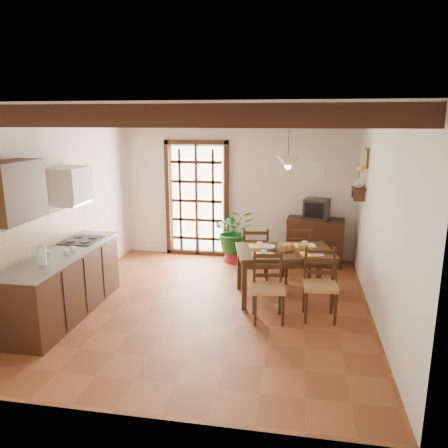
% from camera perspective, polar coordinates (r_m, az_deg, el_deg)
% --- Properties ---
extents(ground_plane, '(5.00, 5.00, 0.00)m').
position_cam_1_polar(ground_plane, '(6.48, -1.51, -10.72)').
color(ground_plane, brown).
extents(room_shell, '(4.52, 5.02, 2.81)m').
position_cam_1_polar(room_shell, '(5.97, -1.62, 5.38)').
color(room_shell, silver).
rests_on(room_shell, ground_plane).
extents(ceiling_beams, '(4.50, 4.34, 0.20)m').
position_cam_1_polar(ceiling_beams, '(5.91, -1.67, 13.79)').
color(ceiling_beams, black).
rests_on(ceiling_beams, room_shell).
extents(french_door, '(1.26, 0.11, 2.32)m').
position_cam_1_polar(french_door, '(8.60, -3.55, 3.55)').
color(french_door, white).
rests_on(french_door, ground_plane).
extents(kitchen_counter, '(0.64, 2.25, 1.38)m').
position_cam_1_polar(kitchen_counter, '(6.45, -20.07, -7.16)').
color(kitchen_counter, black).
rests_on(kitchen_counter, ground_plane).
extents(upper_cabinet, '(0.35, 0.80, 0.70)m').
position_cam_1_polar(upper_cabinet, '(5.61, -25.79, 3.86)').
color(upper_cabinet, black).
rests_on(upper_cabinet, room_shell).
extents(range_hood, '(0.38, 0.60, 0.54)m').
position_cam_1_polar(range_hood, '(6.66, -19.32, 4.75)').
color(range_hood, white).
rests_on(range_hood, room_shell).
extents(counter_items, '(0.50, 1.43, 0.25)m').
position_cam_1_polar(counter_items, '(6.38, -20.02, -2.80)').
color(counter_items, black).
rests_on(counter_items, kitchen_counter).
extents(dining_table, '(1.57, 1.20, 0.76)m').
position_cam_1_polar(dining_table, '(6.61, 7.92, -4.20)').
color(dining_table, '#342011').
rests_on(dining_table, ground_plane).
extents(chair_near_left, '(0.48, 0.47, 0.92)m').
position_cam_1_polar(chair_near_left, '(6.02, 5.76, -9.78)').
color(chair_near_left, '#9F7143').
rests_on(chair_near_left, ground_plane).
extents(chair_near_right, '(0.47, 0.45, 0.97)m').
position_cam_1_polar(chair_near_right, '(6.16, 12.35, -9.35)').
color(chair_near_right, '#9F7143').
rests_on(chair_near_right, ground_plane).
extents(chair_far_left, '(0.49, 0.48, 0.95)m').
position_cam_1_polar(chair_far_left, '(7.34, 4.06, -5.30)').
color(chair_far_left, '#9F7143').
rests_on(chair_far_left, ground_plane).
extents(chair_far_right, '(0.51, 0.49, 0.97)m').
position_cam_1_polar(chair_far_right, '(7.46, 9.46, -5.11)').
color(chair_far_right, '#9F7143').
rests_on(chair_far_right, ground_plane).
extents(table_setting, '(1.02, 0.68, 0.10)m').
position_cam_1_polar(table_setting, '(6.57, 7.96, -3.06)').
color(table_setting, yellow).
rests_on(table_setting, dining_table).
extents(table_bowl, '(0.24, 0.24, 0.05)m').
position_cam_1_polar(table_bowl, '(6.58, 5.72, -3.08)').
color(table_bowl, white).
rests_on(table_bowl, dining_table).
extents(sideboard, '(1.07, 0.55, 0.88)m').
position_cam_1_polar(sideboard, '(8.33, 11.78, -2.26)').
color(sideboard, black).
rests_on(sideboard, ground_plane).
extents(crt_tv, '(0.51, 0.49, 0.36)m').
position_cam_1_polar(crt_tv, '(8.17, 11.99, 1.97)').
color(crt_tv, black).
rests_on(crt_tv, sideboard).
extents(fuse_box, '(0.25, 0.03, 0.32)m').
position_cam_1_polar(fuse_box, '(8.33, 12.14, 6.93)').
color(fuse_box, white).
rests_on(fuse_box, room_shell).
extents(plant_pot, '(0.39, 0.39, 0.24)m').
position_cam_1_polar(plant_pot, '(8.41, 1.22, -4.15)').
color(plant_pot, maroon).
rests_on(plant_pot, ground_plane).
extents(potted_plant, '(2.39, 2.21, 2.18)m').
position_cam_1_polar(potted_plant, '(8.28, 1.24, -1.11)').
color(potted_plant, '#144C19').
rests_on(potted_plant, ground_plane).
extents(wall_shelf, '(0.20, 0.42, 0.20)m').
position_cam_1_polar(wall_shelf, '(7.54, 17.14, 4.14)').
color(wall_shelf, black).
rests_on(wall_shelf, room_shell).
extents(shelf_vase, '(0.15, 0.15, 0.15)m').
position_cam_1_polar(shelf_vase, '(7.52, 17.21, 5.18)').
color(shelf_vase, '#B2BFB2').
rests_on(shelf_vase, wall_shelf).
extents(shelf_flowers, '(0.14, 0.14, 0.36)m').
position_cam_1_polar(shelf_flowers, '(7.50, 17.32, 6.75)').
color(shelf_flowers, yellow).
rests_on(shelf_flowers, shelf_vase).
extents(framed_picture, '(0.03, 0.32, 0.32)m').
position_cam_1_polar(framed_picture, '(7.49, 18.07, 8.18)').
color(framed_picture, brown).
rests_on(framed_picture, room_shell).
extents(pendant_lamp, '(0.36, 0.36, 0.84)m').
position_cam_1_polar(pendant_lamp, '(6.43, 8.36, 8.17)').
color(pendant_lamp, black).
rests_on(pendant_lamp, room_shell).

